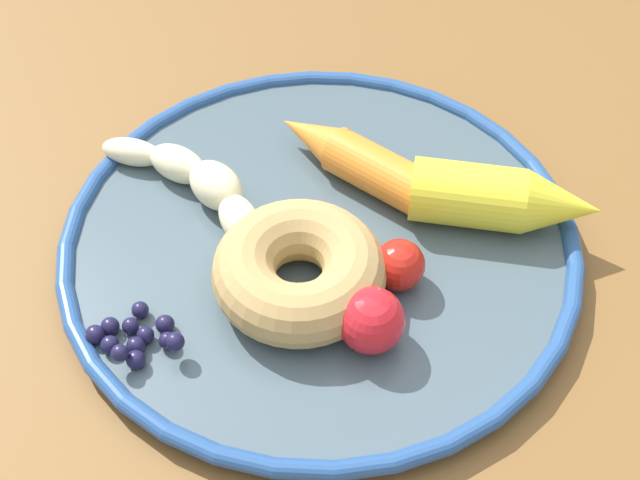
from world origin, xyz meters
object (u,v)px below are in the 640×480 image
tomato_mid (399,265)px  dining_table (282,275)px  plate (320,243)px  tomato_near (371,320)px  banana (207,194)px  blueberry_pile (135,336)px  carrot_orange (350,157)px  donut (299,271)px  carrot_yellow (505,199)px

tomato_mid → dining_table: bearing=-14.2°
plate → tomato_near: tomato_near is taller
dining_table → banana: (0.03, 0.04, 0.10)m
tomato_near → tomato_mid: size_ratio=1.23×
blueberry_pile → tomato_mid: tomato_mid is taller
banana → tomato_near: size_ratio=4.44×
banana → carrot_orange: 0.10m
carrot_orange → tomato_mid: 0.10m
donut → tomato_mid: donut is taller
carrot_yellow → donut: (0.08, 0.12, -0.00)m
carrot_orange → tomato_near: 0.14m
donut → banana: bearing=-18.1°
carrot_yellow → donut: size_ratio=1.21×
plate → carrot_orange: bearing=-77.3°
carrot_yellow → carrot_orange: bearing=6.7°
carrot_orange → dining_table: bearing=50.5°
banana → blueberry_pile: (-0.03, 0.11, -0.01)m
carrot_orange → tomato_near: (-0.08, 0.12, 0.00)m
donut → blueberry_pile: bearing=53.1°
plate → tomato_mid: tomato_mid is taller
dining_table → carrot_orange: (-0.03, -0.04, 0.11)m
carrot_orange → donut: 0.11m
blueberry_pile → plate: bearing=-112.3°
plate → donut: size_ratio=3.19×
carrot_orange → carrot_yellow: carrot_yellow is taller
carrot_yellow → blueberry_pile: carrot_yellow is taller
carrot_orange → carrot_yellow: 0.11m
carrot_yellow → tomato_near: size_ratio=3.21×
banana → tomato_mid: size_ratio=5.45×
banana → carrot_yellow: size_ratio=1.38×
banana → blueberry_pile: banana is taller
banana → donut: 0.10m
donut → tomato_near: size_ratio=2.66×
carrot_yellow → blueberry_pile: bearing=54.1°
carrot_yellow → donut: 0.15m
dining_table → carrot_yellow: bearing=-159.4°
carrot_yellow → tomato_mid: bearing=66.5°
banana → carrot_orange: bearing=-130.6°
banana → carrot_orange: size_ratio=1.37×
dining_table → blueberry_pile: bearing=88.5°
blueberry_pile → tomato_mid: 0.17m
carrot_yellow → tomato_mid: (0.04, 0.08, -0.00)m
blueberry_pile → tomato_near: 0.14m
donut → dining_table: bearing=-48.1°
tomato_mid → tomato_near: bearing=98.2°
carrot_orange → donut: size_ratio=1.22×
plate → banana: (0.08, 0.01, 0.02)m
donut → tomato_mid: size_ratio=3.26×
carrot_yellow → donut: bearing=54.9°
banana → donut: (-0.09, 0.03, 0.01)m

